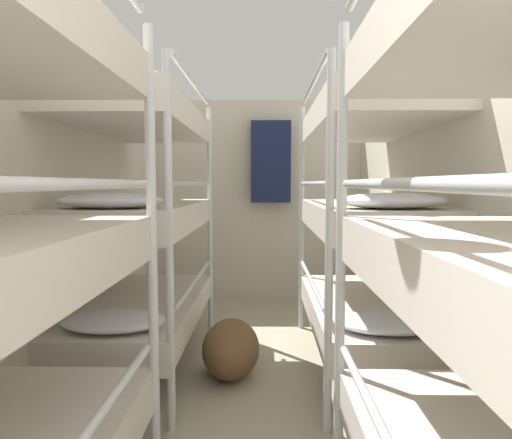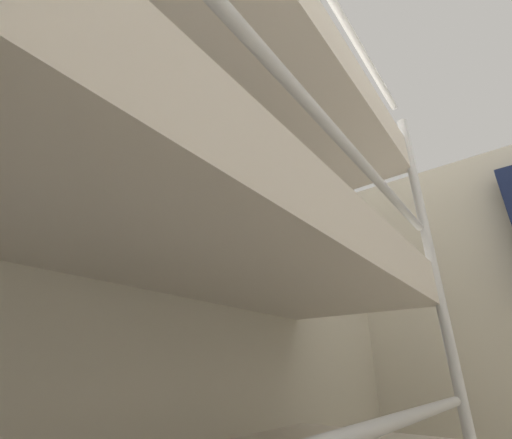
{
  "view_description": "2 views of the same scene",
  "coord_description": "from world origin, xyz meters",
  "px_view_note": "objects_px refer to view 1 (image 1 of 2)",
  "views": [
    {
      "loc": [
        0.08,
        0.35,
        1.32
      ],
      "look_at": [
        0.01,
        4.11,
        1.02
      ],
      "focal_mm": 32.0,
      "sensor_mm": 36.0,
      "label": 1
    },
    {
      "loc": [
        -0.12,
        2.76,
        0.73
      ],
      "look_at": [
        -0.7,
        3.5,
        1.14
      ],
      "focal_mm": 24.0,
      "sensor_mm": 36.0,
      "label": 2
    }
  ],
  "objects_px": {
    "duffel_bag": "(231,349)",
    "hanging_coat": "(271,162)",
    "bunk_stack_right_far": "(366,216)",
    "bunk_stack_left_far": "(141,216)"
  },
  "relations": [
    {
      "from": "bunk_stack_left_far",
      "to": "hanging_coat",
      "type": "distance_m",
      "value": 2.2
    },
    {
      "from": "duffel_bag",
      "to": "hanging_coat",
      "type": "relative_size",
      "value": 0.63
    },
    {
      "from": "hanging_coat",
      "to": "bunk_stack_right_far",
      "type": "bearing_deg",
      "value": -71.83
    },
    {
      "from": "bunk_stack_right_far",
      "to": "duffel_bag",
      "type": "bearing_deg",
      "value": -171.28
    },
    {
      "from": "bunk_stack_left_far",
      "to": "bunk_stack_right_far",
      "type": "height_order",
      "value": "same"
    },
    {
      "from": "bunk_stack_right_far",
      "to": "hanging_coat",
      "type": "relative_size",
      "value": 2.26
    },
    {
      "from": "bunk_stack_right_far",
      "to": "duffel_bag",
      "type": "xyz_separation_m",
      "value": [
        -0.93,
        -0.14,
        -0.9
      ]
    },
    {
      "from": "duffel_bag",
      "to": "hanging_coat",
      "type": "xyz_separation_m",
      "value": [
        0.3,
        2.08,
        1.36
      ]
    },
    {
      "from": "bunk_stack_left_far",
      "to": "duffel_bag",
      "type": "height_order",
      "value": "bunk_stack_left_far"
    },
    {
      "from": "bunk_stack_right_far",
      "to": "hanging_coat",
      "type": "bearing_deg",
      "value": 108.17
    }
  ]
}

